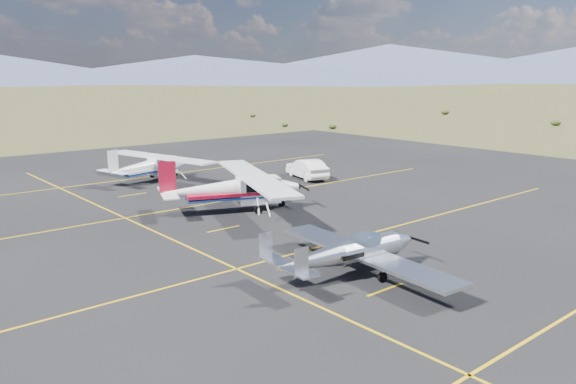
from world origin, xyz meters
name	(u,v)px	position (x,y,z in m)	size (l,w,h in m)	color
ground	(369,252)	(0.00, 0.00, 0.00)	(1600.00, 1600.00, 0.00)	#383D1C
apron	(274,221)	(0.00, 7.00, 0.00)	(72.00, 72.00, 0.02)	black
aircraft_low_wing	(352,252)	(-2.87, -1.60, 1.00)	(6.92, 9.61, 2.08)	silver
aircraft_cessna	(234,188)	(-0.32, 10.37, 1.41)	(8.87, 12.23, 3.17)	white
aircraft_plain	(150,165)	(0.25, 22.31, 1.20)	(6.89, 10.66, 2.70)	white
sedan	(307,169)	(10.05, 15.51, 0.76)	(1.59, 4.57, 1.51)	white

